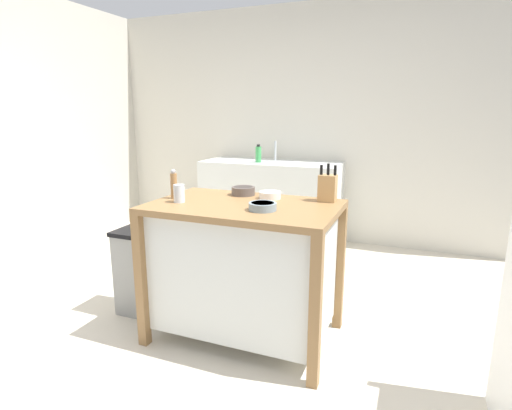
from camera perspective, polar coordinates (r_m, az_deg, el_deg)
The scene contains 14 objects.
ground_plane at distance 2.83m, azimuth -6.50°, elevation -18.22°, with size 5.93×5.93×0.00m, color beige.
wall_back at distance 4.73m, azimuth 7.66°, elevation 10.93°, with size 4.91×0.10×2.60m, color beige.
wall_left at distance 4.74m, azimuth -28.46°, elevation 9.51°, with size 0.10×3.06×2.60m, color beige.
kitchen_island at distance 2.65m, azimuth -1.64°, elevation -8.23°, with size 1.16×0.74×0.90m.
knife_block at distance 2.63m, azimuth 9.98°, elevation 2.43°, with size 0.11×0.09×0.24m.
bowl_stoneware_deep at distance 2.80m, azimuth -1.79°, elevation 2.02°, with size 0.16×0.16×0.06m.
bowl_ceramic_small at distance 2.36m, azimuth 0.94°, elevation -0.16°, with size 0.16×0.16×0.04m.
bowl_ceramic_wide at distance 2.68m, azimuth 1.97°, elevation 1.43°, with size 0.15×0.15×0.05m.
drinking_cup at distance 2.61m, azimuth -10.71°, elevation 1.60°, with size 0.07×0.07×0.11m.
pepper_grinder at distance 2.73m, azimuth -11.44°, elevation 2.81°, with size 0.04×0.04×0.19m.
trash_bin at distance 3.13m, azimuth -15.55°, elevation -8.94°, with size 0.36×0.28×0.63m.
sink_counter at distance 4.60m, azimuth 2.08°, elevation 0.43°, with size 1.53×0.60×0.92m.
sink_faucet at distance 4.65m, azimuth 2.73°, elevation 7.60°, with size 0.02×0.02×0.22m.
bottle_dish_soap at distance 4.48m, azimuth 0.34°, elevation 7.15°, with size 0.06×0.06×0.19m.
Camera 1 is at (1.18, -2.11, 1.46)m, focal length 28.57 mm.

